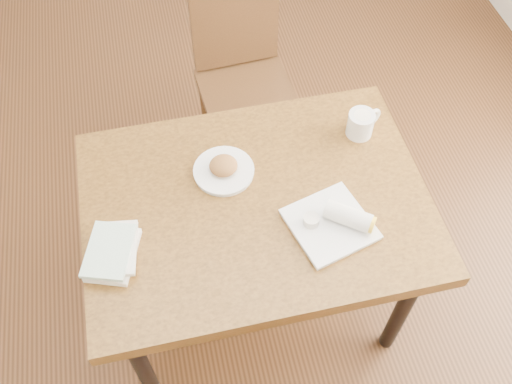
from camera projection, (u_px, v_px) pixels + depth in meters
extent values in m
cube|color=#472814|center=(256.00, 294.00, 2.59)|extent=(4.00, 5.00, 0.01)
cube|color=brown|center=(256.00, 205.00, 2.00)|extent=(1.20, 0.88, 0.06)
cylinder|color=black|center=(142.00, 365.00, 2.05)|extent=(0.06, 0.06, 0.69)
cylinder|color=black|center=(403.00, 308.00, 2.17)|extent=(0.06, 0.06, 0.69)
cylinder|color=black|center=(125.00, 211.00, 2.43)|extent=(0.06, 0.06, 0.69)
cylinder|color=black|center=(348.00, 170.00, 2.56)|extent=(0.06, 0.06, 0.69)
cylinder|color=#3F2712|center=(271.00, 96.00, 2.99)|extent=(0.04, 0.04, 0.45)
cylinder|color=#3F2712|center=(205.00, 111.00, 2.93)|extent=(0.04, 0.04, 0.45)
cylinder|color=#3F2712|center=(293.00, 147.00, 2.79)|extent=(0.04, 0.04, 0.45)
cylinder|color=#3F2712|center=(222.00, 163.00, 2.73)|extent=(0.04, 0.04, 0.45)
cube|color=#3F2712|center=(247.00, 93.00, 2.66)|extent=(0.45, 0.45, 0.04)
cube|color=#3F2712|center=(235.00, 23.00, 2.56)|extent=(0.40, 0.07, 0.45)
cylinder|color=white|center=(224.00, 172.00, 2.04)|extent=(0.21, 0.21, 0.01)
cylinder|color=white|center=(224.00, 170.00, 2.03)|extent=(0.22, 0.22, 0.01)
ellipsoid|color=#B27538|center=(223.00, 166.00, 2.01)|extent=(0.13, 0.12, 0.06)
cylinder|color=white|center=(360.00, 124.00, 2.11)|extent=(0.10, 0.10, 0.10)
torus|color=white|center=(372.00, 118.00, 2.13)|extent=(0.08, 0.04, 0.08)
cylinder|color=tan|center=(362.00, 116.00, 2.07)|extent=(0.09, 0.09, 0.01)
cylinder|color=#F2E5CC|center=(362.00, 115.00, 2.07)|extent=(0.06, 0.06, 0.00)
cube|color=white|center=(330.00, 225.00, 1.91)|extent=(0.31, 0.31, 0.01)
cube|color=white|center=(330.00, 223.00, 1.90)|extent=(0.31, 0.31, 0.01)
cylinder|color=white|center=(348.00, 216.00, 1.87)|extent=(0.16, 0.15, 0.06)
cylinder|color=yellow|center=(371.00, 224.00, 1.85)|extent=(0.05, 0.06, 0.06)
cylinder|color=silver|center=(311.00, 220.00, 1.88)|extent=(0.05, 0.05, 0.03)
cylinder|color=red|center=(311.00, 218.00, 1.87)|extent=(0.05, 0.05, 0.01)
cube|color=white|center=(113.00, 255.00, 1.84)|extent=(0.20, 0.24, 0.02)
cube|color=silver|center=(115.00, 249.00, 1.83)|extent=(0.16, 0.22, 0.02)
cube|color=#7AB897|center=(109.00, 250.00, 1.80)|extent=(0.19, 0.24, 0.01)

